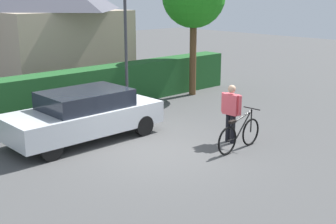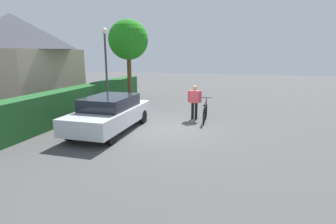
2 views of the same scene
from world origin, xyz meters
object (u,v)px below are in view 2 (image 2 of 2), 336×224
object	(u,v)px
street_lamp	(106,60)
tree_kerbside	(128,40)
parked_car_near	(110,113)
person_rider	(195,100)
bicycle	(205,113)

from	to	relation	value
street_lamp	tree_kerbside	xyz separation A→B (m)	(3.56, 0.37, 1.08)
parked_car_near	person_rider	xyz separation A→B (m)	(2.75, -2.88, 0.19)
person_rider	tree_kerbside	distance (m)	6.58
parked_car_near	person_rider	world-z (taller)	person_rider
person_rider	tree_kerbside	world-z (taller)	tree_kerbside
parked_car_near	tree_kerbside	bearing A→B (deg)	16.97
parked_car_near	street_lamp	size ratio (longest dim) A/B	1.02
bicycle	street_lamp	xyz separation A→B (m)	(0.23, 4.95, 2.31)
bicycle	street_lamp	distance (m)	5.47
tree_kerbside	bicycle	bearing A→B (deg)	-125.46
parked_car_near	bicycle	bearing A→B (deg)	-54.46
bicycle	person_rider	xyz separation A→B (m)	(0.30, 0.54, 0.52)
parked_car_near	tree_kerbside	world-z (taller)	tree_kerbside
parked_car_near	street_lamp	bearing A→B (deg)	29.82
person_rider	street_lamp	size ratio (longest dim) A/B	0.38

